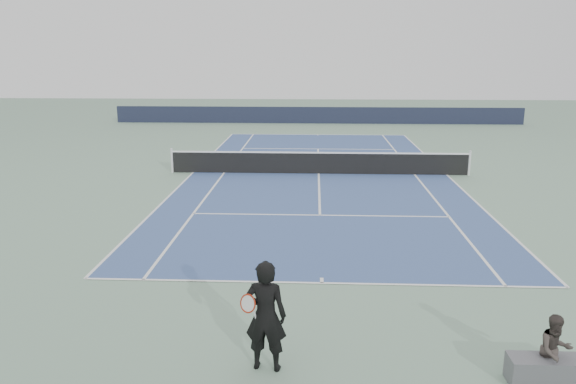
{
  "coord_description": "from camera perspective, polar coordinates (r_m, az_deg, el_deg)",
  "views": [
    {
      "loc": [
        -0.21,
        -23.77,
        5.1
      ],
      "look_at": [
        -0.97,
        -7.72,
        1.1
      ],
      "focal_mm": 35.0,
      "sensor_mm": 36.0,
      "label": 1
    }
  ],
  "objects": [
    {
      "name": "tennis_net",
      "position": [
        24.21,
        3.16,
        3.02
      ],
      "size": [
        12.9,
        0.1,
        1.07
      ],
      "color": "silver",
      "rests_on": "ground"
    },
    {
      "name": "court_surface",
      "position": [
        24.31,
        3.14,
        1.87
      ],
      "size": [
        10.97,
        23.77,
        0.01
      ],
      "primitive_type": "cube",
      "color": "#385085",
      "rests_on": "ground"
    },
    {
      "name": "windscreen_far",
      "position": [
        41.89,
        3.0,
        7.8
      ],
      "size": [
        30.0,
        0.25,
        1.2
      ],
      "primitive_type": "cube",
      "color": "black",
      "rests_on": "ground"
    },
    {
      "name": "tennis_player",
      "position": [
        9.33,
        -2.3,
        -12.44
      ],
      "size": [
        0.84,
        0.59,
        1.9
      ],
      "color": "black",
      "rests_on": "ground"
    },
    {
      "name": "spectator_bench",
      "position": [
        10.1,
        25.36,
        -15.16
      ],
      "size": [
        1.42,
        0.65,
        1.17
      ],
      "color": "#545459",
      "rests_on": "ground"
    },
    {
      "name": "ground",
      "position": [
        24.31,
        3.14,
        1.85
      ],
      "size": [
        80.0,
        80.0,
        0.0
      ],
      "primitive_type": "plane",
      "color": "gray"
    }
  ]
}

